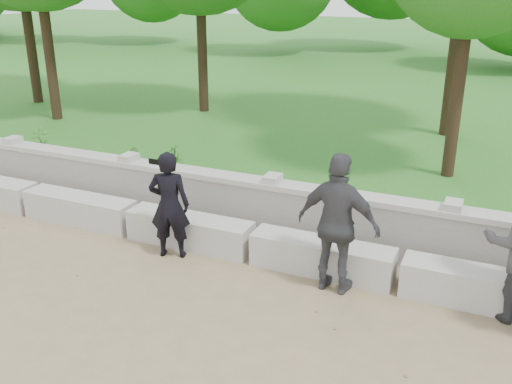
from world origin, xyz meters
TOP-DOWN VIEW (x-y plane):
  - ground at (0.00, 0.00)m, footprint 80.00×80.00m
  - lawn at (0.00, 14.00)m, footprint 40.00×22.00m
  - concrete_bench at (0.00, 1.90)m, footprint 11.90×0.45m
  - parapet_wall at (0.00, 2.60)m, footprint 12.50×0.35m
  - man_main at (0.93, 1.52)m, footprint 0.64×0.60m
  - visitor_right at (3.29, 1.55)m, footprint 1.08×0.54m
  - shrub_a at (-3.41, 3.66)m, footprint 0.41×0.34m
  - shrub_b at (-1.13, 3.53)m, footprint 0.37×0.37m
  - shrub_d at (-0.57, 4.08)m, footprint 0.39×0.40m

SIDE VIEW (x-z plane):
  - ground at x=0.00m, z-range 0.00..0.00m
  - lawn at x=0.00m, z-range 0.00..0.25m
  - concrete_bench at x=0.00m, z-range 0.00..0.45m
  - parapet_wall at x=0.00m, z-range 0.01..0.91m
  - shrub_d at x=-0.57m, z-range 0.25..0.78m
  - shrub_b at x=-1.13m, z-range 0.25..0.78m
  - shrub_a at x=-3.41m, z-range 0.25..0.90m
  - man_main at x=0.93m, z-range 0.00..1.52m
  - visitor_right at x=3.29m, z-range 0.00..1.78m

